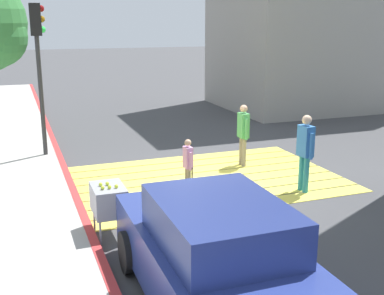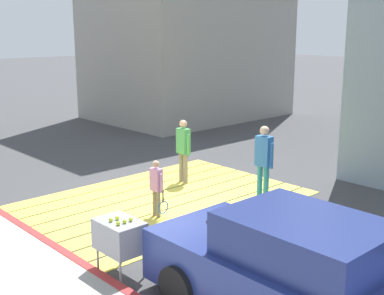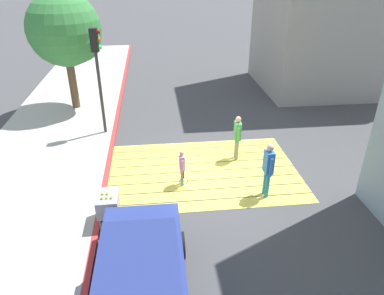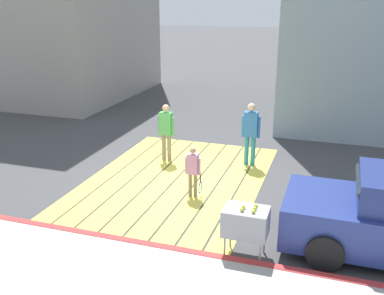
{
  "view_description": "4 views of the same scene",
  "coord_description": "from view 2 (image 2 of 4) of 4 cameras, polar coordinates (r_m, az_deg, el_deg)",
  "views": [
    {
      "loc": [
        -4.35,
        -10.59,
        3.78
      ],
      "look_at": [
        -0.41,
        0.0,
        0.84
      ],
      "focal_mm": 45.6,
      "sensor_mm": 36.0,
      "label": 1
    },
    {
      "loc": [
        -7.22,
        -8.78,
        3.92
      ],
      "look_at": [
        0.57,
        -0.39,
        1.25
      ],
      "focal_mm": 47.6,
      "sensor_mm": 36.0,
      "label": 2
    },
    {
      "loc": [
        -1.55,
        -10.3,
        6.46
      ],
      "look_at": [
        -0.37,
        0.11,
        0.89
      ],
      "focal_mm": 33.39,
      "sensor_mm": 36.0,
      "label": 3
    },
    {
      "loc": [
        -9.92,
        -3.72,
        4.52
      ],
      "look_at": [
        -0.09,
        -0.48,
        0.98
      ],
      "focal_mm": 41.61,
      "sensor_mm": 36.0,
      "label": 4
    }
  ],
  "objects": [
    {
      "name": "pedestrian_child_with_racket",
      "position": [
        10.79,
        -3.98,
        -4.29
      ],
      "size": [
        0.28,
        0.38,
        1.24
      ],
      "color": "gray",
      "rests_on": "ground"
    },
    {
      "name": "curb_painted",
      "position": [
        10.38,
        -17.4,
        -9.31
      ],
      "size": [
        0.16,
        40.0,
        0.13
      ],
      "primitive_type": "cube",
      "color": "#BC3333",
      "rests_on": "ground"
    },
    {
      "name": "tennis_ball_cart",
      "position": [
        8.34,
        -8.11,
        -9.75
      ],
      "size": [
        0.56,
        0.8,
        1.02
      ],
      "color": "#99999E",
      "rests_on": "ground"
    },
    {
      "name": "pedestrian_adult_trailing",
      "position": [
        11.81,
        8.04,
        -1.13
      ],
      "size": [
        0.24,
        0.52,
        1.78
      ],
      "color": "teal",
      "rests_on": "ground"
    },
    {
      "name": "crosswalk_stripes",
      "position": [
        12.02,
        -3.26,
        -5.89
      ],
      "size": [
        6.4,
        4.35,
        0.01
      ],
      "color": "#EAD64C",
      "rests_on": "ground"
    },
    {
      "name": "ground_plane",
      "position": [
        12.02,
        -3.26,
        -5.92
      ],
      "size": [
        120.0,
        120.0,
        0.0
      ],
      "primitive_type": "plane",
      "color": "#424244"
    },
    {
      "name": "pedestrian_adult_lead",
      "position": [
        13.12,
        -0.98,
        0.12
      ],
      "size": [
        0.23,
        0.49,
        1.66
      ],
      "color": "gray",
      "rests_on": "ground"
    },
    {
      "name": "building_far_north",
      "position": [
        23.35,
        -0.49,
        15.9
      ],
      "size": [
        8.0,
        6.03,
        10.09
      ],
      "color": "gray",
      "rests_on": "ground"
    },
    {
      "name": "car_parked_near_curb",
      "position": [
        7.09,
        11.54,
        -13.84
      ],
      "size": [
        2.01,
        4.31,
        1.57
      ],
      "color": "navy",
      "rests_on": "ground"
    }
  ]
}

